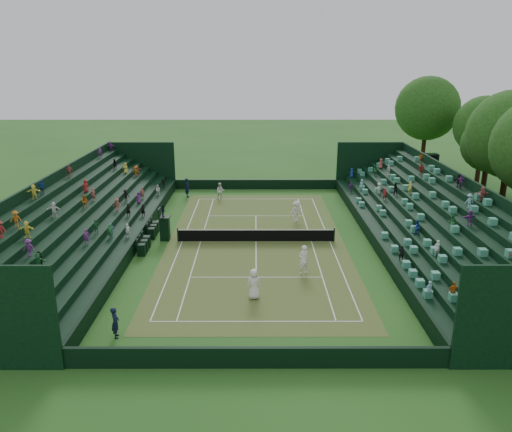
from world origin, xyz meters
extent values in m
plane|color=#22561B|center=(0.00, 0.00, 0.00)|extent=(160.00, 160.00, 0.00)
cube|color=#367125|center=(0.00, 0.00, 0.01)|extent=(12.97, 26.77, 0.01)
cube|color=black|center=(0.00, 15.88, 0.50)|extent=(17.17, 0.20, 1.00)
cube|color=black|center=(0.00, -15.88, 0.50)|extent=(17.17, 0.20, 1.00)
cube|color=black|center=(8.48, 0.00, 0.50)|extent=(0.20, 31.77, 1.00)
cube|color=black|center=(-8.48, 0.00, 0.50)|extent=(0.20, 31.77, 1.00)
cube|color=black|center=(8.98, 0.00, 0.50)|extent=(0.80, 32.00, 1.00)
cube|color=black|center=(9.79, 0.00, 0.72)|extent=(0.80, 32.00, 1.45)
cube|color=black|center=(10.58, 0.00, 0.95)|extent=(0.80, 32.00, 1.90)
cube|color=black|center=(11.38, 0.00, 1.18)|extent=(0.80, 32.00, 2.35)
cube|color=black|center=(12.18, 0.00, 1.40)|extent=(0.80, 32.00, 2.80)
cube|color=black|center=(12.98, 0.00, 1.62)|extent=(0.80, 32.00, 3.25)
cube|color=black|center=(13.79, 0.00, 1.85)|extent=(0.80, 32.00, 3.70)
cube|color=black|center=(14.59, 0.00, 2.08)|extent=(0.80, 32.00, 4.15)
cube|color=black|center=(15.08, 0.00, 2.45)|extent=(0.20, 32.00, 4.90)
cube|color=black|center=(-8.98, 0.00, 0.50)|extent=(0.80, 32.00, 1.00)
cube|color=black|center=(-9.79, 0.00, 0.72)|extent=(0.80, 32.00, 1.45)
cube|color=black|center=(-10.58, 0.00, 0.95)|extent=(0.80, 32.00, 1.90)
cube|color=black|center=(-11.38, 0.00, 1.18)|extent=(0.80, 32.00, 2.35)
cube|color=black|center=(-12.18, 0.00, 1.40)|extent=(0.80, 32.00, 2.80)
cube|color=black|center=(-12.98, 0.00, 1.62)|extent=(0.80, 32.00, 3.25)
cube|color=black|center=(-13.79, 0.00, 1.85)|extent=(0.80, 32.00, 3.70)
cube|color=black|center=(-14.59, 0.00, 2.08)|extent=(0.80, 32.00, 4.15)
cube|color=black|center=(-15.08, 0.00, 2.45)|extent=(0.20, 32.00, 4.90)
cylinder|color=black|center=(-5.79, 0.00, 0.53)|extent=(0.10, 0.10, 1.06)
cylinder|color=black|center=(5.79, 0.00, 0.53)|extent=(0.10, 0.10, 1.06)
cube|color=black|center=(0.00, 0.00, 0.46)|extent=(11.57, 0.02, 0.86)
cube|color=white|center=(0.00, 0.00, 0.93)|extent=(11.57, 0.04, 0.07)
cylinder|color=black|center=(17.00, 16.00, 1.50)|extent=(0.16, 0.16, 3.00)
cylinder|color=black|center=(18.50, 16.00, 1.50)|extent=(0.16, 0.16, 3.00)
cube|color=black|center=(17.75, 16.00, 3.30)|extent=(2.00, 1.00, 0.80)
cylinder|color=black|center=(20.53, 5.30, 1.94)|extent=(0.50, 0.50, 3.88)
sphere|color=#1C4212|center=(20.53, 5.30, 7.20)|extent=(7.09, 7.09, 7.09)
cylinder|color=black|center=(22.11, 12.26, 1.42)|extent=(0.50, 0.50, 2.85)
sphere|color=#1C4212|center=(22.11, 12.26, 5.29)|extent=(5.21, 5.21, 5.21)
cylinder|color=black|center=(23.94, 17.81, 1.70)|extent=(0.50, 0.50, 3.41)
sphere|color=#1C4212|center=(23.94, 17.81, 6.33)|extent=(6.23, 6.23, 6.23)
cylinder|color=black|center=(20.08, 24.54, 2.02)|extent=(0.50, 0.50, 4.05)
sphere|color=#1C4212|center=(20.08, 24.54, 7.52)|extent=(7.40, 7.40, 7.40)
cube|color=black|center=(-6.80, 0.41, 0.87)|extent=(0.67, 0.67, 1.73)
cube|color=black|center=(-6.80, 0.41, 1.78)|extent=(0.87, 0.87, 0.10)
cube|color=black|center=(-7.14, 0.41, 2.12)|extent=(0.08, 0.87, 0.67)
imported|color=black|center=(-6.80, 0.41, 2.28)|extent=(0.38, 0.47, 0.90)
cube|color=black|center=(-7.88, -2.72, 0.42)|extent=(0.52, 0.52, 0.83)
cube|color=black|center=(-8.14, -2.72, 0.94)|extent=(0.06, 0.52, 0.52)
cube|color=black|center=(-7.88, -1.92, 0.42)|extent=(0.52, 0.52, 0.83)
cube|color=black|center=(-8.14, -1.92, 0.94)|extent=(0.06, 0.52, 0.52)
cube|color=black|center=(-7.88, -1.12, 0.42)|extent=(0.52, 0.52, 0.83)
cube|color=black|center=(-8.14, -1.12, 0.94)|extent=(0.06, 0.52, 0.52)
cube|color=black|center=(-7.88, 0.68, 0.42)|extent=(0.52, 0.52, 0.83)
cube|color=black|center=(-8.14, 0.68, 0.94)|extent=(0.06, 0.52, 0.52)
cube|color=black|center=(-7.88, 1.48, 0.42)|extent=(0.52, 0.52, 0.83)
cube|color=black|center=(-8.14, 1.48, 0.94)|extent=(0.06, 0.52, 0.52)
cube|color=black|center=(-7.88, 2.28, 0.42)|extent=(0.52, 0.52, 0.83)
cube|color=black|center=(-8.14, 2.28, 0.94)|extent=(0.06, 0.52, 0.52)
imported|color=white|center=(-0.13, -9.24, 0.89)|extent=(0.96, 0.73, 1.77)
imported|color=white|center=(2.97, -5.78, 0.95)|extent=(0.81, 0.67, 1.89)
imported|color=silver|center=(-3.42, 11.92, 0.81)|extent=(0.83, 0.67, 1.62)
imported|color=white|center=(3.37, 4.85, 0.89)|extent=(1.33, 1.09, 1.79)
imported|color=black|center=(-6.71, 12.68, 0.95)|extent=(0.57, 0.76, 1.89)
imported|color=black|center=(-6.81, -13.36, 0.79)|extent=(0.51, 0.65, 1.59)
camera|label=1|loc=(-0.05, -34.77, 12.86)|focal=35.00mm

